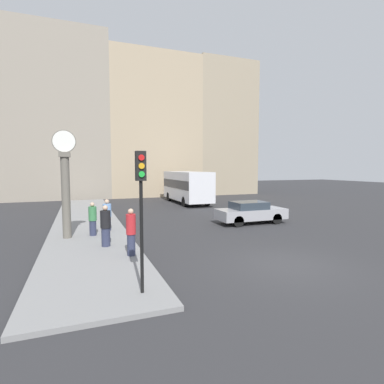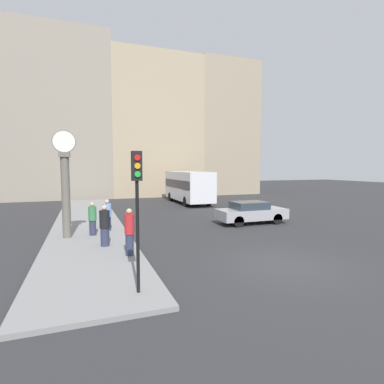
{
  "view_description": "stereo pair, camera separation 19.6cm",
  "coord_description": "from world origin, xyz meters",
  "views": [
    {
      "loc": [
        -6.78,
        -8.52,
        3.43
      ],
      "look_at": [
        -0.91,
        7.04,
        2.08
      ],
      "focal_mm": 28.0,
      "sensor_mm": 36.0,
      "label": 1
    },
    {
      "loc": [
        -6.59,
        -8.59,
        3.43
      ],
      "look_at": [
        -0.91,
        7.04,
        2.08
      ],
      "focal_mm": 28.0,
      "sensor_mm": 36.0,
      "label": 2
    }
  ],
  "objects": [
    {
      "name": "street_clock",
      "position": [
        -7.38,
        6.53,
        2.55
      ],
      "size": [
        1.05,
        0.5,
        5.03
      ],
      "color": "#666056",
      "rests_on": "sidewalk_corner"
    },
    {
      "name": "building_row",
      "position": [
        -0.24,
        27.62,
        8.7
      ],
      "size": [
        30.3,
        5.0,
        18.14
      ],
      "color": "gray",
      "rests_on": "ground_plane"
    },
    {
      "name": "sedan_car",
      "position": [
        3.06,
        7.29,
        0.7
      ],
      "size": [
        4.28,
        1.71,
        1.36
      ],
      "color": "#9E9EA3",
      "rests_on": "ground_plane"
    },
    {
      "name": "pedestrian_red_top",
      "position": [
        -5.02,
        2.62,
        1.02
      ],
      "size": [
        0.36,
        0.36,
        1.78
      ],
      "color": "#2D334C",
      "rests_on": "sidewalk_corner"
    },
    {
      "name": "bus_distant",
      "position": [
        2.94,
        18.66,
        1.73
      ],
      "size": [
        2.45,
        7.93,
        3.05
      ],
      "color": "silver",
      "rests_on": "ground_plane"
    },
    {
      "name": "sidewalk_corner",
      "position": [
        -6.41,
        10.96,
        0.07
      ],
      "size": [
        3.78,
        25.93,
        0.13
      ],
      "primitive_type": "cube",
      "color": "gray",
      "rests_on": "ground_plane"
    },
    {
      "name": "ground_plane",
      "position": [
        0.0,
        0.0,
        0.0
      ],
      "size": [
        120.0,
        120.0,
        0.0
      ],
      "primitive_type": "plane",
      "color": "#2D2D30"
    },
    {
      "name": "pedestrian_blue_stripe",
      "position": [
        -5.46,
        7.58,
        0.94
      ],
      "size": [
        0.44,
        0.44,
        1.65
      ],
      "color": "#2D334C",
      "rests_on": "sidewalk_corner"
    },
    {
      "name": "pedestrian_green_hoodie",
      "position": [
        -6.22,
        6.64,
        0.93
      ],
      "size": [
        0.38,
        0.38,
        1.62
      ],
      "color": "#2D334C",
      "rests_on": "sidewalk_corner"
    },
    {
      "name": "traffic_light_near",
      "position": [
        -5.3,
        -0.88,
        2.8
      ],
      "size": [
        0.26,
        0.24,
        3.72
      ],
      "color": "black",
      "rests_on": "sidewalk_corner"
    },
    {
      "name": "pedestrian_black_jacket",
      "position": [
        -5.8,
        4.34,
        0.99
      ],
      "size": [
        0.42,
        0.42,
        1.73
      ],
      "color": "#2D334C",
      "rests_on": "sidewalk_corner"
    }
  ]
}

